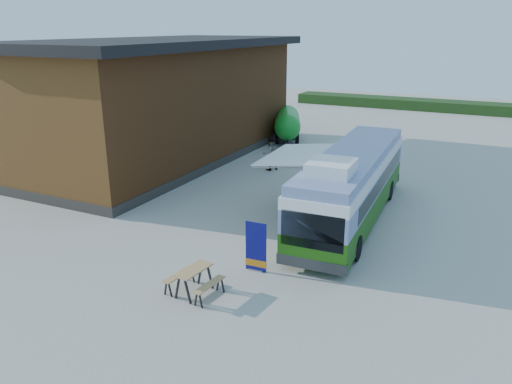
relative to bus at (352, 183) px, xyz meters
The scene contains 10 objects.
ground 5.76m from the bus, 125.24° to the right, with size 100.00×100.00×0.00m, color #BCB7AD.
barn 14.86m from the bus, 158.04° to the left, with size 9.60×21.20×7.50m.
hedge 33.88m from the bus, 81.80° to the left, with size 40.00×3.00×1.00m, color #264419.
bus is the anchor object (origin of this frame).
awning 2.47m from the bus, behind, with size 2.94×4.51×0.53m.
banner 6.46m from the bus, 104.81° to the right, with size 0.80×0.21×1.84m.
picnic_table 8.97m from the bus, 107.79° to the right, with size 1.68×1.53×0.87m.
person_a 7.31m from the bus, 109.70° to the left, with size 0.67×0.44×1.84m, color #999999.
person_b 8.88m from the bus, 138.38° to the left, with size 0.97×0.75×1.99m, color #999999.
slurry_tanker 16.47m from the bus, 122.61° to the left, with size 3.51×5.92×2.34m.
Camera 1 is at (8.55, -15.94, 8.26)m, focal length 35.00 mm.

